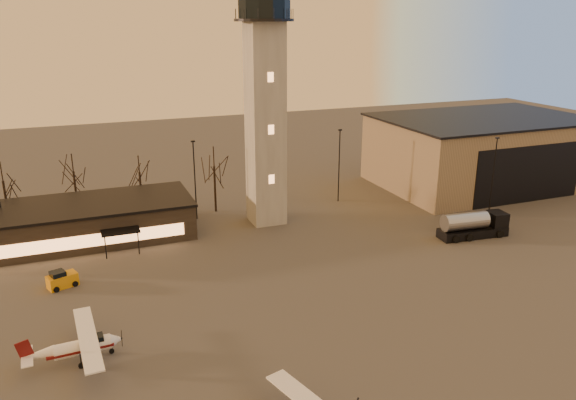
{
  "coord_description": "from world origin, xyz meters",
  "views": [
    {
      "loc": [
        -21.79,
        -32.81,
        24.36
      ],
      "look_at": [
        -3.78,
        13.0,
        8.36
      ],
      "focal_mm": 35.0,
      "sensor_mm": 36.0,
      "label": 1
    }
  ],
  "objects_px": {
    "service_cart": "(62,281)",
    "hangar": "(481,151)",
    "control_tower": "(265,90)",
    "cessna_rear": "(84,349)",
    "fuel_truck": "(473,227)",
    "terminal": "(79,222)"
  },
  "relations": [
    {
      "from": "service_cart",
      "to": "hangar",
      "type": "bearing_deg",
      "value": -6.85
    },
    {
      "from": "control_tower",
      "to": "cessna_rear",
      "type": "xyz_separation_m",
      "value": [
        -22.64,
        -23.48,
        -15.41
      ]
    },
    {
      "from": "fuel_truck",
      "to": "terminal",
      "type": "bearing_deg",
      "value": 164.8
    },
    {
      "from": "cessna_rear",
      "to": "service_cart",
      "type": "xyz_separation_m",
      "value": [
        -1.5,
        13.41,
        -0.27
      ]
    },
    {
      "from": "terminal",
      "to": "service_cart",
      "type": "height_order",
      "value": "terminal"
    },
    {
      "from": "terminal",
      "to": "service_cart",
      "type": "bearing_deg",
      "value": -100.07
    },
    {
      "from": "hangar",
      "to": "terminal",
      "type": "height_order",
      "value": "hangar"
    },
    {
      "from": "fuel_truck",
      "to": "service_cart",
      "type": "bearing_deg",
      "value": -179.65
    },
    {
      "from": "hangar",
      "to": "fuel_truck",
      "type": "relative_size",
      "value": 3.64
    },
    {
      "from": "control_tower",
      "to": "hangar",
      "type": "distance_m",
      "value": 37.9
    },
    {
      "from": "terminal",
      "to": "hangar",
      "type": "bearing_deg",
      "value": 1.97
    },
    {
      "from": "hangar",
      "to": "service_cart",
      "type": "distance_m",
      "value": 61.92
    },
    {
      "from": "control_tower",
      "to": "terminal",
      "type": "xyz_separation_m",
      "value": [
        -21.99,
        1.98,
        -14.17
      ]
    },
    {
      "from": "cessna_rear",
      "to": "fuel_truck",
      "type": "bearing_deg",
      "value": 9.58
    },
    {
      "from": "cessna_rear",
      "to": "service_cart",
      "type": "height_order",
      "value": "cessna_rear"
    },
    {
      "from": "hangar",
      "to": "terminal",
      "type": "distance_m",
      "value": 58.11
    },
    {
      "from": "terminal",
      "to": "cessna_rear",
      "type": "bearing_deg",
      "value": -91.45
    },
    {
      "from": "hangar",
      "to": "service_cart",
      "type": "xyz_separation_m",
      "value": [
        -60.13,
        -14.05,
        -4.51
      ]
    },
    {
      "from": "cessna_rear",
      "to": "fuel_truck",
      "type": "height_order",
      "value": "fuel_truck"
    },
    {
      "from": "control_tower",
      "to": "terminal",
      "type": "distance_m",
      "value": 26.24
    },
    {
      "from": "control_tower",
      "to": "cessna_rear",
      "type": "distance_m",
      "value": 36.08
    },
    {
      "from": "cessna_rear",
      "to": "hangar",
      "type": "bearing_deg",
      "value": 22.07
    }
  ]
}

